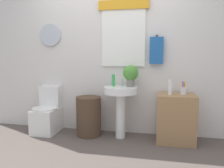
% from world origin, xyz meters
% --- Properties ---
extents(ground_plane, '(8.00, 8.00, 0.00)m').
position_xyz_m(ground_plane, '(0.00, 0.00, 0.00)').
color(ground_plane, '#564C47').
extents(back_wall, '(4.40, 0.18, 2.60)m').
position_xyz_m(back_wall, '(0.00, 1.15, 1.31)').
color(back_wall, silver).
rests_on(back_wall, ground_plane).
extents(toilet, '(0.38, 0.51, 0.76)m').
position_xyz_m(toilet, '(-1.01, 0.89, 0.29)').
color(toilet, white).
rests_on(toilet, ground_plane).
extents(laundry_hamper, '(0.38, 0.38, 0.61)m').
position_xyz_m(laundry_hamper, '(-0.30, 0.85, 0.30)').
color(laundry_hamper, '#4C3828').
rests_on(laundry_hamper, ground_plane).
extents(pedestal_sink, '(0.50, 0.50, 0.78)m').
position_xyz_m(pedestal_sink, '(0.20, 0.85, 0.58)').
color(pedestal_sink, white).
rests_on(pedestal_sink, ground_plane).
extents(faucet, '(0.03, 0.03, 0.10)m').
position_xyz_m(faucet, '(0.20, 0.97, 0.83)').
color(faucet, silver).
rests_on(faucet, pedestal_sink).
extents(wooden_cabinet, '(0.53, 0.44, 0.69)m').
position_xyz_m(wooden_cabinet, '(1.00, 0.85, 0.35)').
color(wooden_cabinet, '#9E754C').
rests_on(wooden_cabinet, ground_plane).
extents(soap_bottle, '(0.05, 0.05, 0.18)m').
position_xyz_m(soap_bottle, '(0.08, 0.90, 0.87)').
color(soap_bottle, green).
rests_on(soap_bottle, pedestal_sink).
extents(potted_plant, '(0.23, 0.23, 0.32)m').
position_xyz_m(potted_plant, '(0.34, 0.91, 0.97)').
color(potted_plant, slate).
rests_on(potted_plant, pedestal_sink).
extents(lotion_bottle, '(0.05, 0.05, 0.21)m').
position_xyz_m(lotion_bottle, '(0.91, 0.81, 0.80)').
color(lotion_bottle, white).
rests_on(lotion_bottle, wooden_cabinet).
extents(toothbrush_cup, '(0.08, 0.08, 0.19)m').
position_xyz_m(toothbrush_cup, '(1.10, 0.87, 0.75)').
color(toothbrush_cup, silver).
rests_on(toothbrush_cup, wooden_cabinet).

